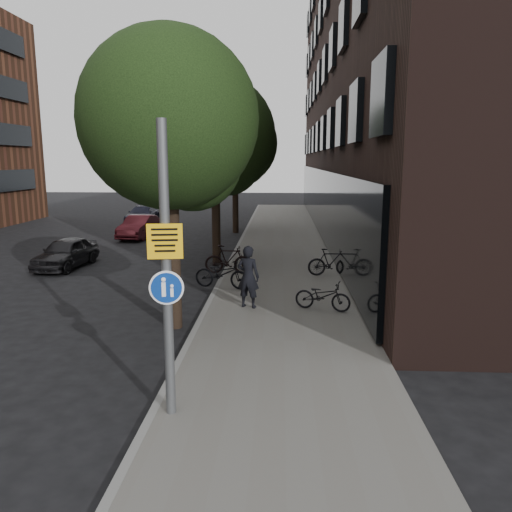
# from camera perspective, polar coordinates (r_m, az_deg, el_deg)

# --- Properties ---
(ground) EXTENTS (120.00, 120.00, 0.00)m
(ground) POSITION_cam_1_polar(r_m,az_deg,el_deg) (9.02, 1.67, -17.75)
(ground) COLOR black
(ground) RESTS_ON ground
(sidewalk) EXTENTS (4.50, 60.00, 0.12)m
(sidewalk) POSITION_cam_1_polar(r_m,az_deg,el_deg) (18.41, 3.13, -2.51)
(sidewalk) COLOR #5E5C57
(sidewalk) RESTS_ON ground
(curb_edge) EXTENTS (0.15, 60.00, 0.13)m
(curb_edge) POSITION_cam_1_polar(r_m,az_deg,el_deg) (18.54, -3.85, -2.41)
(curb_edge) COLOR slate
(curb_edge) RESTS_ON ground
(building_right_dark_brick) EXTENTS (12.00, 40.00, 18.00)m
(building_right_dark_brick) POSITION_cam_1_polar(r_m,az_deg,el_deg) (31.41, 19.35, 18.87)
(building_right_dark_brick) COLOR black
(building_right_dark_brick) RESTS_ON ground
(street_tree_near) EXTENTS (4.40, 4.40, 7.50)m
(street_tree_near) POSITION_cam_1_polar(r_m,az_deg,el_deg) (12.86, -9.43, 14.26)
(street_tree_near) COLOR black
(street_tree_near) RESTS_ON ground
(street_tree_mid) EXTENTS (5.00, 5.00, 7.80)m
(street_tree_mid) POSITION_cam_1_polar(r_m,az_deg,el_deg) (21.24, -4.47, 12.99)
(street_tree_mid) COLOR black
(street_tree_mid) RESTS_ON ground
(street_tree_far) EXTENTS (5.00, 5.00, 7.80)m
(street_tree_far) POSITION_cam_1_polar(r_m,az_deg,el_deg) (30.18, -2.25, 12.38)
(street_tree_far) COLOR black
(street_tree_far) RESTS_ON ground
(signpost) EXTENTS (0.56, 0.16, 4.83)m
(signpost) POSITION_cam_1_polar(r_m,az_deg,el_deg) (8.13, -10.19, -1.80)
(signpost) COLOR #595B5E
(signpost) RESTS_ON sidewalk
(pedestrian) EXTENTS (0.76, 0.61, 1.82)m
(pedestrian) POSITION_cam_1_polar(r_m,az_deg,el_deg) (14.35, -0.90, -2.38)
(pedestrian) COLOR black
(pedestrian) RESTS_ON sidewalk
(parked_bike_facade_near) EXTENTS (1.70, 1.04, 0.84)m
(parked_bike_facade_near) POSITION_cam_1_polar(r_m,az_deg,el_deg) (14.32, 7.63, -4.52)
(parked_bike_facade_near) COLOR black
(parked_bike_facade_near) RESTS_ON sidewalk
(parked_bike_facade_far) EXTENTS (1.72, 0.56, 1.02)m
(parked_bike_facade_far) POSITION_cam_1_polar(r_m,az_deg,el_deg) (18.57, 8.55, -0.70)
(parked_bike_facade_far) COLOR black
(parked_bike_facade_far) RESTS_ON sidewalk
(parked_bike_curb_near) EXTENTS (1.99, 1.08, 0.99)m
(parked_bike_curb_near) POSITION_cam_1_polar(r_m,az_deg,el_deg) (16.63, -3.92, -2.01)
(parked_bike_curb_near) COLOR black
(parked_bike_curb_near) RESTS_ON sidewalk
(parked_bike_curb_far) EXTENTS (1.82, 0.59, 1.08)m
(parked_bike_curb_far) POSITION_cam_1_polar(r_m,az_deg,el_deg) (18.70, -3.15, -0.41)
(parked_bike_curb_far) COLOR black
(parked_bike_curb_far) RESTS_ON sidewalk
(parked_car_near) EXTENTS (1.78, 3.73, 1.23)m
(parked_car_near) POSITION_cam_1_polar(r_m,az_deg,el_deg) (21.73, -20.90, 0.34)
(parked_car_near) COLOR black
(parked_car_near) RESTS_ON ground
(parked_car_mid) EXTENTS (1.71, 3.95, 1.27)m
(parked_car_mid) POSITION_cam_1_polar(r_m,az_deg,el_deg) (28.90, -13.17, 3.27)
(parked_car_mid) COLOR #571820
(parked_car_mid) RESTS_ON ground
(parked_car_far) EXTENTS (1.74, 4.22, 1.22)m
(parked_car_far) POSITION_cam_1_polar(r_m,az_deg,el_deg) (35.70, -12.84, 4.65)
(parked_car_far) COLOR black
(parked_car_far) RESTS_ON ground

